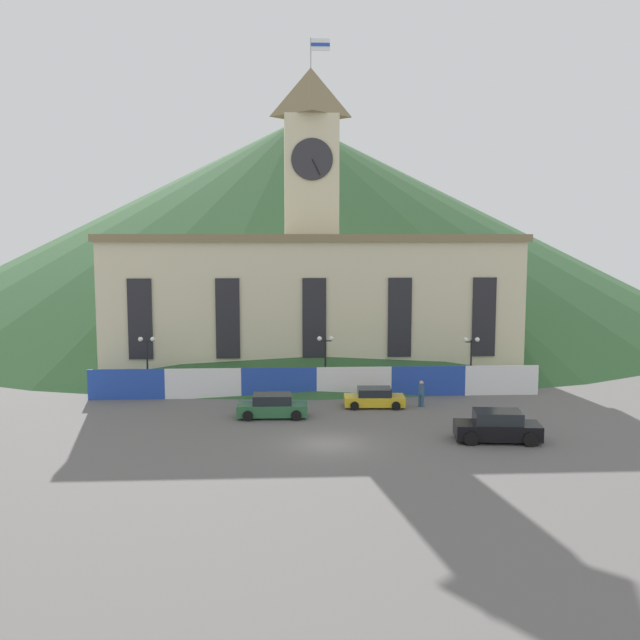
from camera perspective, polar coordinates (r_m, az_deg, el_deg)
The scene contains 11 objects.
ground_plane at distance 41.58m, azimuth 0.58°, elevation -9.90°, with size 160.00×160.00×0.00m, color #605E5B.
civic_building at distance 61.80m, azimuth -0.72°, elevation 2.00°, with size 34.52×12.27×28.35m.
banner_fence at distance 53.04m, azimuth -0.27°, elevation -5.01°, with size 33.50×0.12×2.25m.
hillside_backdrop at distance 108.56m, azimuth -1.78°, elevation 8.08°, with size 115.17×115.17×29.08m, color #2D562D.
street_lamp_far_left at distance 54.89m, azimuth -13.67°, elevation -2.52°, with size 1.26×0.36×4.44m.
street_lamp_far_right at distance 54.07m, azimuth 0.43°, elevation -2.50°, with size 1.26×0.36×4.38m.
street_lamp_right at distance 55.92m, azimuth 12.01°, elevation -2.46°, with size 1.26×0.36×4.21m.
car_black_suv at distance 43.24m, azimuth 14.00°, elevation -8.31°, with size 5.10×2.82×1.80m.
car_yellow_coupe at distance 50.32m, azimuth 4.36°, elevation -6.25°, with size 4.28×2.29×1.35m.
car_green_wagon at distance 47.43m, azimuth -3.83°, elevation -6.93°, with size 4.63×2.18×1.55m.
pedestrian at distance 50.66m, azimuth 8.11°, elevation -5.77°, with size 0.57×0.57×1.85m.
Camera 1 is at (-2.60, -39.77, 11.85)m, focal length 40.00 mm.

